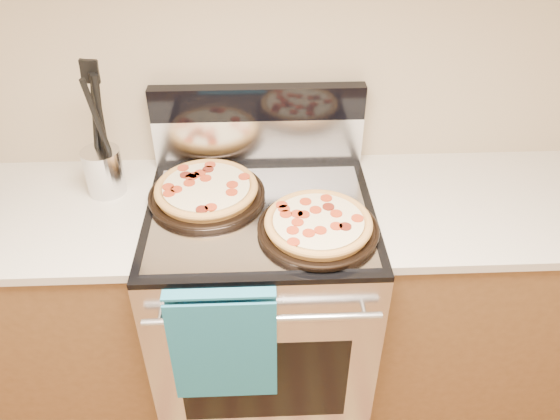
{
  "coord_description": "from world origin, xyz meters",
  "views": [
    {
      "loc": [
        0.01,
        0.2,
        2.01
      ],
      "look_at": [
        0.06,
        1.55,
        0.99
      ],
      "focal_mm": 35.0,
      "sensor_mm": 36.0,
      "label": 1
    }
  ],
  "objects_px": {
    "pepperoni_pizza_back": "(207,191)",
    "utensil_crock": "(104,171)",
    "range_body": "(263,307)",
    "pepperoni_pizza_front": "(318,225)"
  },
  "relations": [
    {
      "from": "pepperoni_pizza_back",
      "to": "pepperoni_pizza_front",
      "type": "height_order",
      "value": "pepperoni_pizza_back"
    },
    {
      "from": "pepperoni_pizza_back",
      "to": "range_body",
      "type": "bearing_deg",
      "value": -21.25
    },
    {
      "from": "range_body",
      "to": "pepperoni_pizza_back",
      "type": "height_order",
      "value": "pepperoni_pizza_back"
    },
    {
      "from": "pepperoni_pizza_front",
      "to": "pepperoni_pizza_back",
      "type": "bearing_deg",
      "value": 150.95
    },
    {
      "from": "range_body",
      "to": "utensil_crock",
      "type": "bearing_deg",
      "value": 164.65
    },
    {
      "from": "range_body",
      "to": "utensil_crock",
      "type": "distance_m",
      "value": 0.77
    },
    {
      "from": "pepperoni_pizza_back",
      "to": "utensil_crock",
      "type": "height_order",
      "value": "utensil_crock"
    },
    {
      "from": "pepperoni_pizza_front",
      "to": "utensil_crock",
      "type": "relative_size",
      "value": 2.31
    },
    {
      "from": "pepperoni_pizza_back",
      "to": "pepperoni_pizza_front",
      "type": "distance_m",
      "value": 0.41
    },
    {
      "from": "pepperoni_pizza_back",
      "to": "utensil_crock",
      "type": "xyz_separation_m",
      "value": [
        -0.35,
        0.08,
        0.04
      ]
    }
  ]
}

